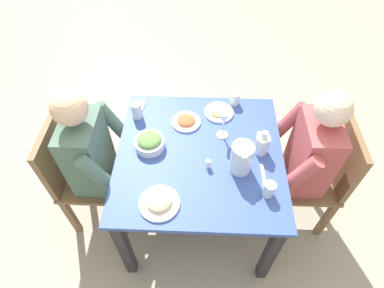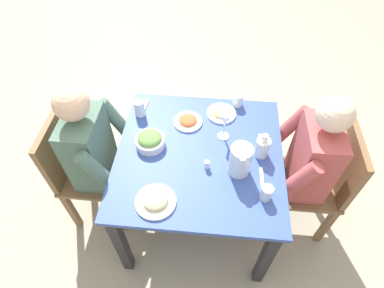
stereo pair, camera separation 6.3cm
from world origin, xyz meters
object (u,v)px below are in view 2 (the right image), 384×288
object	(u,v)px
plate_rice_curry	(188,121)
dining_table	(199,165)
water_pitcher	(240,160)
salt_shaker	(207,165)
water_glass_far_left	(139,108)
chair_near	(322,180)
water_glass_by_pitcher	(266,193)
diner_far	(106,156)
oil_carafe	(262,148)
diner_near	(295,164)
plate_fries	(221,113)
salad_bowl	(150,140)
chair_far	(80,167)
plate_beans	(156,201)
water_glass_center	(238,100)
wine_glass	(225,120)

from	to	relation	value
plate_rice_curry	dining_table	bearing A→B (deg)	-159.10
water_pitcher	salt_shaker	size ratio (longest dim) A/B	3.52
dining_table	salt_shaker	world-z (taller)	salt_shaker
water_glass_far_left	chair_near	bearing A→B (deg)	-101.35
water_pitcher	water_glass_by_pitcher	xyz separation A→B (m)	(-0.16, -0.14, -0.05)
diner_far	oil_carafe	xyz separation A→B (m)	(0.03, -0.93, 0.15)
diner_near	plate_fries	world-z (taller)	diner_near
oil_carafe	water_glass_far_left	bearing A→B (deg)	71.35
salt_shaker	salad_bowl	bearing A→B (deg)	68.90
chair_far	plate_beans	world-z (taller)	chair_far
chair_far	plate_beans	size ratio (longest dim) A/B	4.12
diner_far	water_glass_center	bearing A→B (deg)	-61.47
wine_glass	salt_shaker	size ratio (longest dim) A/B	3.63
chair_far	oil_carafe	distance (m)	1.17
plate_rice_curry	water_glass_center	distance (m)	0.36
plate_beans	wine_glass	xyz separation A→B (m)	(0.48, -0.33, 0.12)
oil_carafe	salt_shaker	distance (m)	0.33
plate_fries	oil_carafe	size ratio (longest dim) A/B	1.14
water_pitcher	salt_shaker	world-z (taller)	water_pitcher
plate_rice_curry	salt_shaker	world-z (taller)	salt_shaker
water_glass_far_left	salt_shaker	xyz separation A→B (m)	(-0.38, -0.45, -0.03)
water_glass_far_left	water_glass_by_pitcher	size ratio (longest dim) A/B	1.20
dining_table	salt_shaker	size ratio (longest dim) A/B	17.84
plate_beans	plate_fries	world-z (taller)	plate_beans
wine_glass	salt_shaker	bearing A→B (deg)	160.59
chair_far	plate_rice_curry	world-z (taller)	chair_far
dining_table	water_pitcher	size ratio (longest dim) A/B	5.07
chair_far	plate_fries	size ratio (longest dim) A/B	4.67
plate_rice_curry	oil_carafe	world-z (taller)	oil_carafe
dining_table	diner_near	size ratio (longest dim) A/B	0.82
plate_fries	water_pitcher	bearing A→B (deg)	-165.84
water_glass_far_left	oil_carafe	size ratio (longest dim) A/B	0.66
salad_bowl	oil_carafe	distance (m)	0.65
chair_near	plate_beans	world-z (taller)	chair_near
dining_table	water_glass_center	bearing A→B (deg)	-26.62
diner_near	water_glass_far_left	bearing A→B (deg)	76.37
plate_beans	water_glass_by_pitcher	world-z (taller)	water_glass_by_pitcher
chair_near	wine_glass	distance (m)	0.76
diner_far	water_glass_far_left	world-z (taller)	diner_far
chair_near	diner_far	bearing A→B (deg)	91.90
water_glass_far_left	dining_table	bearing A→B (deg)	-125.15
plate_rice_curry	water_pitcher	bearing A→B (deg)	-136.95
diner_far	wine_glass	xyz separation A→B (m)	(0.14, -0.71, 0.24)
water_glass_center	diner_far	bearing A→B (deg)	118.53
dining_table	water_glass_far_left	bearing A→B (deg)	54.85
diner_far	plate_beans	bearing A→B (deg)	-132.36
water_pitcher	water_glass_center	xyz separation A→B (m)	(0.53, 0.01, -0.05)
plate_fries	chair_near	bearing A→B (deg)	-113.35
plate_beans	diner_far	bearing A→B (deg)	47.64
dining_table	plate_fries	size ratio (longest dim) A/B	5.15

